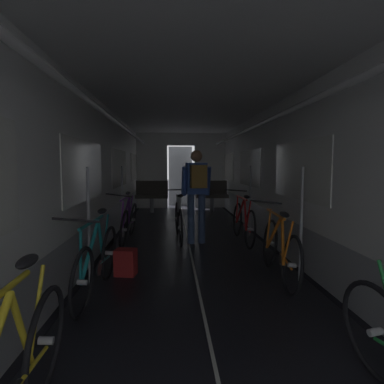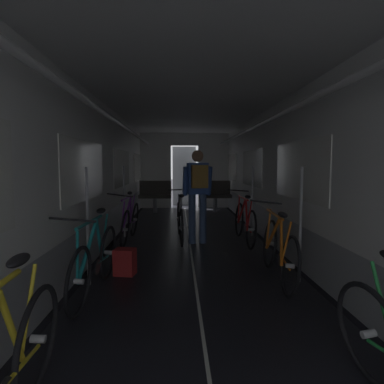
% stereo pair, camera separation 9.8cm
% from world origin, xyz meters
% --- Properties ---
extents(train_car_shell, '(3.14, 12.34, 2.57)m').
position_xyz_m(train_car_shell, '(-0.00, 3.60, 1.70)').
color(train_car_shell, black).
rests_on(train_car_shell, ground).
extents(bench_seat_far_left, '(0.98, 0.51, 0.95)m').
position_xyz_m(bench_seat_far_left, '(-0.90, 8.07, 0.57)').
color(bench_seat_far_left, gray).
rests_on(bench_seat_far_left, ground).
extents(bench_seat_far_right, '(0.98, 0.51, 0.95)m').
position_xyz_m(bench_seat_far_right, '(0.90, 8.07, 0.57)').
color(bench_seat_far_right, gray).
rests_on(bench_seat_far_right, ground).
extents(bicycle_teal, '(0.44, 1.69, 0.95)m').
position_xyz_m(bicycle_teal, '(-1.11, 1.80, 0.38)').
color(bicycle_teal, black).
rests_on(bicycle_teal, ground).
extents(bicycle_orange, '(0.44, 1.69, 0.95)m').
position_xyz_m(bicycle_orange, '(1.03, 2.17, 0.38)').
color(bicycle_orange, black).
rests_on(bicycle_orange, ground).
extents(bicycle_red, '(0.44, 1.69, 0.95)m').
position_xyz_m(bicycle_red, '(1.01, 4.14, 0.38)').
color(bicycle_red, black).
rests_on(bicycle_red, ground).
extents(bicycle_purple, '(0.44, 1.69, 0.95)m').
position_xyz_m(bicycle_purple, '(-1.10, 4.29, 0.38)').
color(bicycle_purple, black).
rests_on(bicycle_purple, ground).
extents(person_cyclist_aisle, '(0.55, 0.42, 1.69)m').
position_xyz_m(person_cyclist_aisle, '(0.15, 4.10, 1.02)').
color(person_cyclist_aisle, '#384C75').
rests_on(person_cyclist_aisle, ground).
extents(bicycle_silver_in_aisle, '(0.44, 1.69, 0.94)m').
position_xyz_m(bicycle_silver_in_aisle, '(-0.17, 4.36, 0.38)').
color(bicycle_silver_in_aisle, black).
rests_on(bicycle_silver_in_aisle, ground).
extents(backpack_on_floor, '(0.29, 0.25, 0.34)m').
position_xyz_m(backpack_on_floor, '(-0.90, 2.44, 0.17)').
color(backpack_on_floor, maroon).
rests_on(backpack_on_floor, ground).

